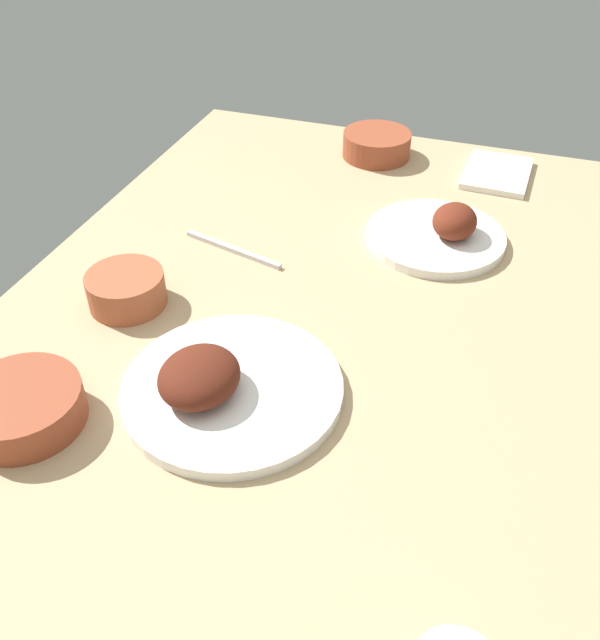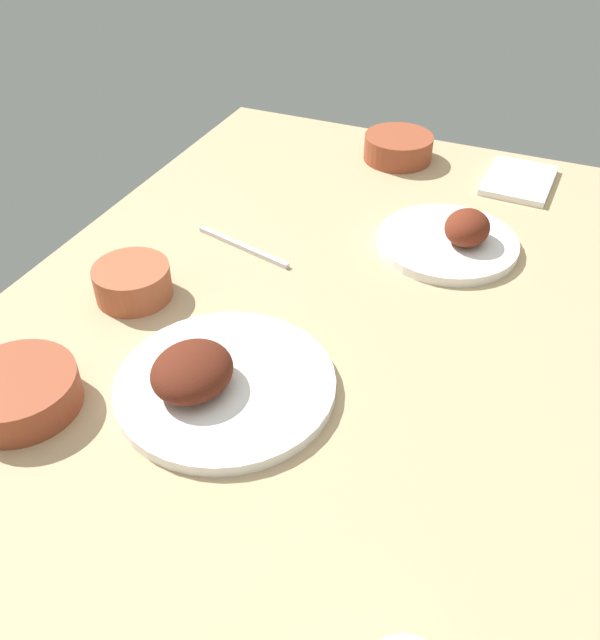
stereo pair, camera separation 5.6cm
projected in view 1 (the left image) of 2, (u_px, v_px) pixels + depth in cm
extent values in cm
cube|color=tan|center=(300.00, 342.00, 97.02)|extent=(140.00, 90.00, 4.00)
cylinder|color=white|center=(435.00, 237.00, 113.63)|extent=(23.03, 23.03, 1.60)
ellipsoid|color=#602314|center=(455.00, 221.00, 111.15)|extent=(8.51, 7.19, 5.46)
cylinder|color=white|center=(233.00, 389.00, 85.72)|extent=(27.93, 27.93, 1.60)
ellipsoid|color=#511E11|center=(199.00, 377.00, 82.78)|extent=(10.96, 9.91, 5.23)
cylinder|color=#A35133|center=(126.00, 290.00, 99.17)|extent=(11.33, 11.33, 5.07)
cylinder|color=white|center=(124.00, 278.00, 97.89)|extent=(9.29, 9.29, 1.00)
cylinder|color=brown|center=(22.00, 407.00, 81.14)|extent=(14.56, 14.56, 4.63)
cylinder|color=brown|center=(19.00, 396.00, 80.00)|extent=(11.94, 11.94, 1.00)
cylinder|color=brown|center=(377.00, 145.00, 137.79)|extent=(13.65, 13.65, 4.97)
cylinder|color=#D6BC70|center=(377.00, 135.00, 136.55)|extent=(11.19, 11.19, 1.00)
cube|color=white|center=(497.00, 173.00, 132.09)|extent=(16.58, 12.60, 1.20)
cube|color=silver|center=(233.00, 249.00, 111.43)|extent=(5.54, 18.50, 0.80)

